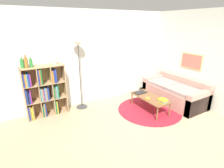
% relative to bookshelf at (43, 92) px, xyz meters
% --- Properties ---
extents(ground_plane, '(14.00, 14.00, 0.00)m').
position_rel_bookshelf_xyz_m(ground_plane, '(1.61, -2.18, -0.64)').
color(ground_plane, tan).
extents(wall_back, '(7.61, 0.11, 2.60)m').
position_rel_bookshelf_xyz_m(wall_back, '(1.63, 0.21, 0.65)').
color(wall_back, silver).
rests_on(wall_back, ground_plane).
extents(wall_right, '(0.08, 5.37, 2.60)m').
position_rel_bookshelf_xyz_m(wall_right, '(3.93, -1.00, 0.66)').
color(wall_right, silver).
rests_on(wall_right, ground_plane).
extents(rug, '(1.71, 1.71, 0.01)m').
position_rel_bookshelf_xyz_m(rug, '(2.48, -1.16, -0.63)').
color(rug, maroon).
rests_on(rug, ground_plane).
extents(bookshelf, '(0.98, 0.34, 1.29)m').
position_rel_bookshelf_xyz_m(bookshelf, '(0.00, 0.00, 0.00)').
color(bookshelf, tan).
rests_on(bookshelf, ground_plane).
extents(floor_lamp, '(0.31, 0.31, 1.82)m').
position_rel_bookshelf_xyz_m(floor_lamp, '(0.96, -0.06, 0.80)').
color(floor_lamp, '#333333').
rests_on(floor_lamp, ground_plane).
extents(couch, '(0.90, 1.79, 0.72)m').
position_rel_bookshelf_xyz_m(couch, '(3.50, -1.13, -0.35)').
color(couch, tan).
rests_on(couch, ground_plane).
extents(coffee_table, '(0.51, 1.10, 0.39)m').
position_rel_bookshelf_xyz_m(coffee_table, '(2.47, -1.17, -0.29)').
color(coffee_table, brown).
rests_on(coffee_table, ground_plane).
extents(laptop, '(0.35, 0.24, 0.02)m').
position_rel_bookshelf_xyz_m(laptop, '(2.43, -0.80, -0.24)').
color(laptop, black).
rests_on(laptop, coffee_table).
extents(bowl, '(0.13, 0.13, 0.04)m').
position_rel_bookshelf_xyz_m(bowl, '(2.33, -1.24, -0.23)').
color(bowl, orange).
rests_on(bowl, coffee_table).
extents(book_stack_on_table, '(0.18, 0.21, 0.09)m').
position_rel_bookshelf_xyz_m(book_stack_on_table, '(2.51, -1.58, -0.20)').
color(book_stack_on_table, gold).
rests_on(book_stack_on_table, coffee_table).
extents(bottle_left, '(0.08, 0.08, 0.24)m').
position_rel_bookshelf_xyz_m(bottle_left, '(-0.35, 0.01, 0.75)').
color(bottle_left, '#2D8438').
rests_on(bottle_left, bookshelf).
extents(bottle_middle, '(0.08, 0.08, 0.29)m').
position_rel_bookshelf_xyz_m(bottle_middle, '(-0.27, -0.02, 0.77)').
color(bottle_middle, olive).
rests_on(bottle_middle, bookshelf).
extents(bottle_right, '(0.07, 0.07, 0.24)m').
position_rel_bookshelf_xyz_m(bottle_right, '(-0.18, -0.03, 0.75)').
color(bottle_right, '#2D8438').
rests_on(bottle_right, bookshelf).
extents(vase_on_shelf, '(0.10, 0.10, 0.19)m').
position_rel_bookshelf_xyz_m(vase_on_shelf, '(0.37, -0.00, 0.74)').
color(vase_on_shelf, '#B7B2A8').
rests_on(vase_on_shelf, bookshelf).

